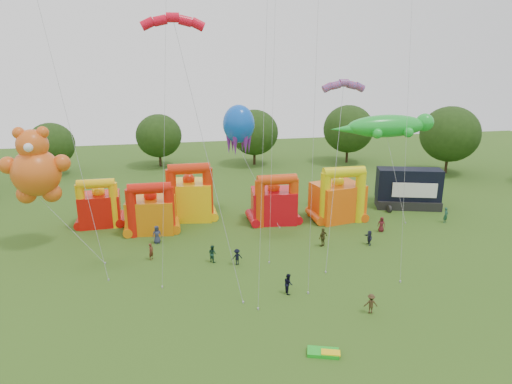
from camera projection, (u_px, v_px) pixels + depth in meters
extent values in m
plane|color=#315718|center=(308.00, 380.00, 26.88)|extent=(160.00, 160.00, 0.00)
cylinder|color=#352314|center=(447.00, 162.00, 74.09)|extent=(0.44, 0.44, 3.72)
ellipsoid|color=#1C3510|center=(450.00, 134.00, 72.79)|extent=(9.30, 9.30, 8.89)
cylinder|color=#352314|center=(347.00, 153.00, 81.59)|extent=(0.44, 0.44, 3.51)
ellipsoid|color=#1C3510|center=(348.00, 129.00, 80.37)|extent=(8.77, 8.78, 8.39)
cylinder|color=#352314|center=(254.00, 155.00, 80.08)|extent=(0.44, 0.44, 3.30)
ellipsoid|color=#1C3510|center=(254.00, 132.00, 78.93)|extent=(8.25, 8.25, 7.88)
cylinder|color=#352314|center=(160.00, 157.00, 78.82)|extent=(0.44, 0.44, 3.09)
ellipsoid|color=#1C3510|center=(159.00, 136.00, 77.75)|extent=(7.73, 7.72, 7.38)
cylinder|color=#352314|center=(54.00, 166.00, 72.96)|extent=(0.44, 0.44, 2.88)
ellipsoid|color=#1C3510|center=(51.00, 145.00, 71.96)|extent=(7.20, 7.20, 6.88)
cube|color=red|center=(100.00, 209.00, 51.33)|extent=(4.61, 3.78, 3.59)
cylinder|color=yellow|center=(81.00, 207.00, 49.58)|extent=(0.97, 0.97, 5.12)
cylinder|color=yellow|center=(114.00, 205.00, 50.25)|extent=(0.97, 0.97, 5.12)
cylinder|color=yellow|center=(96.00, 184.00, 49.18)|extent=(3.93, 1.02, 1.02)
sphere|color=yellow|center=(98.00, 191.00, 50.74)|extent=(1.40, 1.40, 1.40)
cube|color=orange|center=(152.00, 214.00, 49.57)|extent=(5.44, 4.57, 3.63)
cylinder|color=red|center=(132.00, 213.00, 47.61)|extent=(1.10, 1.10, 5.19)
cylinder|color=red|center=(170.00, 211.00, 48.36)|extent=(1.10, 1.10, 5.19)
cylinder|color=red|center=(149.00, 188.00, 47.25)|extent=(4.44, 1.15, 1.15)
sphere|color=red|center=(150.00, 196.00, 48.96)|extent=(1.40, 1.40, 1.40)
cube|color=yellow|center=(190.00, 200.00, 53.35)|extent=(5.79, 4.90, 4.41)
cylinder|color=red|center=(172.00, 197.00, 51.25)|extent=(1.16, 1.16, 6.30)
cylinder|color=red|center=(208.00, 195.00, 52.05)|extent=(1.16, 1.16, 6.30)
cylinder|color=red|center=(189.00, 169.00, 50.75)|extent=(4.67, 1.21, 1.21)
sphere|color=red|center=(189.00, 179.00, 52.64)|extent=(1.40, 1.40, 1.40)
cube|color=red|center=(274.00, 206.00, 52.34)|extent=(5.38, 4.52, 3.74)
cylinder|color=red|center=(260.00, 204.00, 50.39)|extent=(1.09, 1.09, 5.34)
cylinder|color=red|center=(293.00, 202.00, 51.14)|extent=(1.09, 1.09, 5.34)
cylinder|color=red|center=(277.00, 180.00, 50.01)|extent=(4.40, 1.14, 1.14)
sphere|color=red|center=(274.00, 187.00, 51.72)|extent=(1.40, 1.40, 1.40)
cube|color=#F25A0D|center=(337.00, 201.00, 53.16)|extent=(6.09, 5.26, 4.19)
cylinder|color=yellow|center=(325.00, 199.00, 51.05)|extent=(1.18, 1.18, 5.98)
cylinder|color=yellow|center=(360.00, 197.00, 51.85)|extent=(1.18, 1.18, 5.98)
cylinder|color=yellow|center=(344.00, 172.00, 50.59)|extent=(4.75, 1.23, 1.23)
sphere|color=yellow|center=(338.00, 181.00, 52.48)|extent=(1.40, 1.40, 1.40)
cube|color=black|center=(408.00, 203.00, 57.37)|extent=(8.26, 5.05, 1.10)
cube|color=black|center=(409.00, 184.00, 56.85)|extent=(8.14, 4.69, 3.87)
cube|color=white|center=(415.00, 190.00, 55.55)|extent=(5.13, 1.65, 1.82)
cylinder|color=black|center=(389.00, 209.00, 55.73)|extent=(0.30, 0.90, 0.90)
cylinder|color=black|center=(435.00, 206.00, 56.93)|extent=(0.30, 0.90, 0.90)
sphere|color=#DB5818|center=(36.00, 173.00, 43.84)|extent=(4.59, 4.59, 4.59)
sphere|color=#DB5818|center=(32.00, 145.00, 43.07)|extent=(2.92, 2.92, 2.92)
sphere|color=#DB5818|center=(19.00, 133.00, 42.54)|extent=(1.15, 1.15, 1.15)
sphere|color=#DB5818|center=(43.00, 132.00, 42.94)|extent=(1.15, 1.15, 1.15)
sphere|color=#DB5818|center=(8.00, 165.00, 43.14)|extent=(1.67, 1.67, 1.67)
sphere|color=#DB5818|center=(62.00, 163.00, 44.07)|extent=(1.67, 1.67, 1.67)
sphere|color=#DB5818|center=(27.00, 194.00, 44.22)|extent=(1.88, 1.88, 1.88)
sphere|color=#DB5818|center=(52.00, 193.00, 44.66)|extent=(1.88, 1.88, 1.88)
sphere|color=white|center=(28.00, 148.00, 41.75)|extent=(0.83, 0.83, 0.83)
ellipsoid|color=green|center=(387.00, 126.00, 55.90)|extent=(10.35, 3.24, 2.75)
sphere|color=green|center=(425.00, 122.00, 56.79)|extent=(2.22, 2.22, 2.22)
cone|color=green|center=(347.00, 129.00, 54.94)|extent=(4.04, 1.62, 1.62)
sphere|color=green|center=(395.00, 128.00, 57.99)|extent=(1.21, 1.21, 1.21)
sphere|color=green|center=(408.00, 132.00, 54.95)|extent=(1.21, 1.21, 1.21)
sphere|color=green|center=(366.00, 129.00, 57.20)|extent=(1.21, 1.21, 1.21)
sphere|color=green|center=(377.00, 134.00, 54.17)|extent=(1.21, 1.21, 1.21)
ellipsoid|color=blue|center=(239.00, 124.00, 52.91)|extent=(3.69, 3.69, 4.43)
cone|color=#591E8C|center=(249.00, 141.00, 53.72)|extent=(0.83, 0.83, 2.95)
cone|color=#591E8C|center=(242.00, 140.00, 54.58)|extent=(0.83, 0.83, 2.95)
cone|color=#591E8C|center=(232.00, 140.00, 54.35)|extent=(0.83, 0.83, 2.95)
cone|color=#591E8C|center=(229.00, 142.00, 53.26)|extent=(0.83, 0.83, 2.95)
cone|color=#591E8C|center=(235.00, 143.00, 52.40)|extent=(0.83, 0.83, 2.95)
cone|color=#591E8C|center=(245.00, 143.00, 52.63)|extent=(0.83, 0.83, 2.95)
cube|color=green|center=(323.00, 352.00, 29.17)|extent=(2.22, 1.60, 0.24)
cube|color=yellow|center=(331.00, 353.00, 28.93)|extent=(1.33, 0.96, 0.10)
imported|color=#2A2F46|center=(157.00, 235.00, 46.31)|extent=(1.01, 0.75, 1.87)
imported|color=#522417|center=(151.00, 252.00, 42.60)|extent=(0.66, 0.70, 1.61)
imported|color=#163728|center=(212.00, 253.00, 42.15)|extent=(0.98, 1.01, 1.63)
imported|color=black|center=(237.00, 257.00, 41.56)|extent=(1.07, 0.72, 1.54)
imported|color=#49441D|center=(323.00, 237.00, 45.54)|extent=(1.23, 1.00, 1.96)
imported|color=#212337|center=(369.00, 238.00, 45.97)|extent=(0.49, 1.43, 1.53)
imported|color=#52171B|center=(381.00, 224.00, 49.41)|extent=(0.97, 0.88, 1.67)
imported|color=#1C4835|center=(446.00, 215.00, 52.11)|extent=(0.79, 0.71, 1.80)
imported|color=black|center=(288.00, 284.00, 36.52)|extent=(0.66, 0.84, 1.68)
imported|color=#3D2D18|center=(371.00, 304.00, 33.67)|extent=(1.09, 0.75, 1.55)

